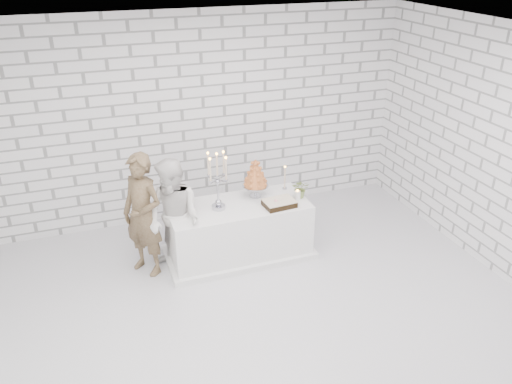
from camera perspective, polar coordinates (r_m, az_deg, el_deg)
name	(u,v)px	position (r m, az deg, el deg)	size (l,w,h in m)	color
ground	(264,308)	(6.04, 0.86, -12.73)	(6.00, 5.00, 0.01)	silver
ceiling	(266,39)	(4.77, 1.11, 16.58)	(6.00, 5.00, 0.01)	white
wall_back	(204,118)	(7.46, -5.80, 8.13)	(6.00, 0.01, 3.00)	white
wall_front	(408,361)	(3.41, 16.52, -17.52)	(6.00, 0.01, 3.00)	white
wall_right	(500,154)	(6.80, 25.44, 3.85)	(0.01, 5.00, 3.00)	white
cake_table	(239,230)	(6.76, -1.93, -4.25)	(1.80, 0.80, 0.75)	white
groom	(143,215)	(6.39, -12.41, -2.53)	(0.58, 0.38, 1.59)	brown
bride	(174,218)	(6.32, -9.04, -2.91)	(0.73, 0.57, 1.51)	white
candelabra	(218,181)	(6.33, -4.28, 1.19)	(0.31, 0.31, 0.76)	#AAAAB4
croquembouche	(255,178)	(6.67, -0.07, 1.56)	(0.34, 0.34, 0.53)	#954D24
chocolate_cake	(279,203)	(6.53, 2.60, -1.25)	(0.39, 0.28, 0.08)	black
pillar_candle	(297,195)	(6.70, 4.61, -0.36)	(0.08, 0.08, 0.12)	white
extra_taper	(285,178)	(6.92, 3.21, 1.52)	(0.06, 0.06, 0.32)	beige
flowers	(301,189)	(6.73, 4.96, 0.38)	(0.23, 0.20, 0.25)	#567534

